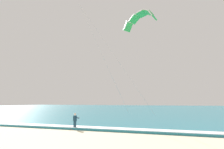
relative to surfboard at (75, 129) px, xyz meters
name	(u,v)px	position (x,y,z in m)	size (l,w,h in m)	color
sea	(158,109)	(2.98, 59.49, 0.07)	(200.00, 120.00, 0.20)	teal
surf_foam	(103,128)	(2.98, 0.49, 0.19)	(200.00, 1.63, 0.04)	white
surfboard	(75,129)	(0.00, 0.00, 0.00)	(0.69, 1.46, 0.09)	#E04C38
kitesurfer	(75,120)	(0.00, 0.02, 0.91)	(0.58, 0.58, 1.69)	#143347
kite_primary	(140,18)	(5.81, 7.85, 14.86)	(8.43, 9.53, 14.68)	green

